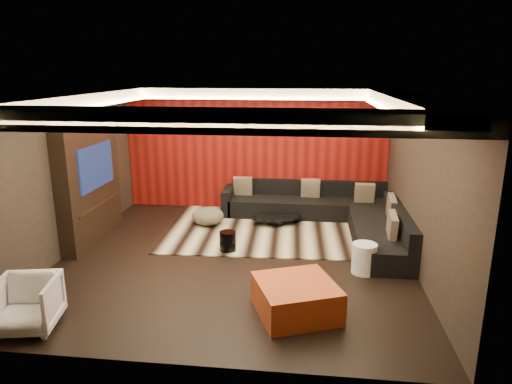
# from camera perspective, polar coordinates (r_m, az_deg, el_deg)

# --- Properties ---
(floor) EXTENTS (6.00, 6.00, 0.02)m
(floor) POSITION_cam_1_polar(r_m,az_deg,el_deg) (8.05, -2.65, -8.35)
(floor) COLOR black
(floor) RESTS_ON ground
(ceiling) EXTENTS (6.00, 6.00, 0.02)m
(ceiling) POSITION_cam_1_polar(r_m,az_deg,el_deg) (7.40, -2.91, 12.12)
(ceiling) COLOR silver
(ceiling) RESTS_ON ground
(wall_back) EXTENTS (6.00, 0.02, 2.80)m
(wall_back) POSITION_cam_1_polar(r_m,az_deg,el_deg) (10.52, -0.10, 5.30)
(wall_back) COLOR black
(wall_back) RESTS_ON ground
(wall_left) EXTENTS (0.02, 6.00, 2.80)m
(wall_left) POSITION_cam_1_polar(r_m,az_deg,el_deg) (8.61, -22.95, 1.88)
(wall_left) COLOR black
(wall_left) RESTS_ON ground
(wall_right) EXTENTS (0.02, 6.00, 2.80)m
(wall_right) POSITION_cam_1_polar(r_m,az_deg,el_deg) (7.71, 19.87, 0.75)
(wall_right) COLOR black
(wall_right) RESTS_ON ground
(red_feature_wall) EXTENTS (5.98, 0.05, 2.78)m
(red_feature_wall) POSITION_cam_1_polar(r_m,az_deg,el_deg) (10.48, -0.12, 5.26)
(red_feature_wall) COLOR #6B0C0A
(red_feature_wall) RESTS_ON ground
(soffit_back) EXTENTS (6.00, 0.60, 0.22)m
(soffit_back) POSITION_cam_1_polar(r_m,az_deg,el_deg) (10.07, -0.31, 12.24)
(soffit_back) COLOR silver
(soffit_back) RESTS_ON ground
(soffit_front) EXTENTS (6.00, 0.60, 0.22)m
(soffit_front) POSITION_cam_1_polar(r_m,az_deg,el_deg) (4.77, -8.31, 8.89)
(soffit_front) COLOR silver
(soffit_front) RESTS_ON ground
(soffit_left) EXTENTS (0.60, 4.80, 0.22)m
(soffit_left) POSITION_cam_1_polar(r_m,az_deg,el_deg) (8.29, -21.97, 10.56)
(soffit_left) COLOR silver
(soffit_left) RESTS_ON ground
(soffit_right) EXTENTS (0.60, 4.80, 0.22)m
(soffit_right) POSITION_cam_1_polar(r_m,az_deg,el_deg) (7.45, 18.41, 10.48)
(soffit_right) COLOR silver
(soffit_right) RESTS_ON ground
(cove_back) EXTENTS (4.80, 0.08, 0.04)m
(cove_back) POSITION_cam_1_polar(r_m,az_deg,el_deg) (9.74, -0.56, 11.62)
(cove_back) COLOR #FFD899
(cove_back) RESTS_ON ground
(cove_front) EXTENTS (4.80, 0.08, 0.04)m
(cove_front) POSITION_cam_1_polar(r_m,az_deg,el_deg) (5.11, -7.30, 8.31)
(cove_front) COLOR #FFD899
(cove_front) RESTS_ON ground
(cove_left) EXTENTS (0.08, 4.80, 0.04)m
(cove_left) POSITION_cam_1_polar(r_m,az_deg,el_deg) (8.14, -19.77, 10.06)
(cove_left) COLOR #FFD899
(cove_left) RESTS_ON ground
(cove_right) EXTENTS (0.08, 4.80, 0.04)m
(cove_right) POSITION_cam_1_polar(r_m,az_deg,el_deg) (7.40, 15.74, 9.95)
(cove_right) COLOR #FFD899
(cove_right) RESTS_ON ground
(tv_surround) EXTENTS (0.30, 2.00, 2.20)m
(tv_surround) POSITION_cam_1_polar(r_m,az_deg,el_deg) (9.12, -20.07, 0.90)
(tv_surround) COLOR black
(tv_surround) RESTS_ON ground
(tv_screen) EXTENTS (0.04, 1.30, 0.80)m
(tv_screen) POSITION_cam_1_polar(r_m,az_deg,el_deg) (8.97, -19.35, 3.05)
(tv_screen) COLOR black
(tv_screen) RESTS_ON ground
(tv_shelf) EXTENTS (0.04, 1.60, 0.04)m
(tv_shelf) POSITION_cam_1_polar(r_m,az_deg,el_deg) (9.15, -18.95, -1.55)
(tv_shelf) COLOR black
(tv_shelf) RESTS_ON ground
(rug) EXTENTS (4.10, 3.14, 0.02)m
(rug) POSITION_cam_1_polar(r_m,az_deg,el_deg) (9.43, 1.18, -4.62)
(rug) COLOR beige
(rug) RESTS_ON floor
(coffee_table) EXTENTS (1.35, 1.35, 0.18)m
(coffee_table) POSITION_cam_1_polar(r_m,az_deg,el_deg) (9.70, 2.57, -3.44)
(coffee_table) COLOR black
(coffee_table) RESTS_ON rug
(drum_stool) EXTENTS (0.34, 0.34, 0.35)m
(drum_stool) POSITION_cam_1_polar(r_m,az_deg,el_deg) (8.29, -3.56, -6.13)
(drum_stool) COLOR black
(drum_stool) RESTS_ON rug
(striped_pouf) EXTENTS (0.84, 0.84, 0.37)m
(striped_pouf) POSITION_cam_1_polar(r_m,az_deg,el_deg) (9.66, -6.02, -3.02)
(striped_pouf) COLOR #B8AA8E
(striped_pouf) RESTS_ON rug
(white_side_table) EXTENTS (0.52, 0.52, 0.49)m
(white_side_table) POSITION_cam_1_polar(r_m,az_deg,el_deg) (7.62, 13.36, -8.07)
(white_side_table) COLOR white
(white_side_table) RESTS_ON floor
(orange_ottoman) EXTENTS (1.30, 1.30, 0.45)m
(orange_ottoman) POSITION_cam_1_polar(r_m,az_deg,el_deg) (6.31, 5.03, -13.06)
(orange_ottoman) COLOR #A53915
(orange_ottoman) RESTS_ON floor
(armchair) EXTENTS (0.85, 0.87, 0.68)m
(armchair) POSITION_cam_1_polar(r_m,az_deg,el_deg) (6.56, -26.75, -12.44)
(armchair) COLOR silver
(armchair) RESTS_ON floor
(sectional_sofa) EXTENTS (3.65, 3.50, 0.75)m
(sectional_sofa) POSITION_cam_1_polar(r_m,az_deg,el_deg) (9.62, 9.41, -2.84)
(sectional_sofa) COLOR black
(sectional_sofa) RESTS_ON floor
(throw_pillows) EXTENTS (3.35, 2.75, 0.50)m
(throw_pillows) POSITION_cam_1_polar(r_m,az_deg,el_deg) (9.53, 9.91, -0.79)
(throw_pillows) COLOR beige
(throw_pillows) RESTS_ON sectional_sofa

